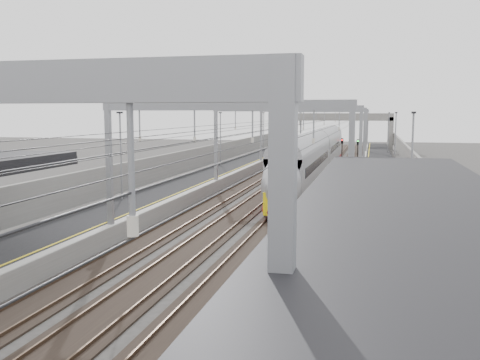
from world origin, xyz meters
The scene contains 12 objects.
platform_left centered at (-8.00, 45.00, 0.50)m, with size 4.00×120.00×1.00m, color black.
platform_right centered at (8.00, 45.00, 0.50)m, with size 4.00×120.00×1.00m, color black.
tracks centered at (0.00, 45.00, 0.05)m, with size 11.40×140.00×0.20m.
overhead_line centered at (0.00, 51.62, 6.14)m, with size 13.00×140.00×6.60m.
canopy_right centered at (8.03, 2.99, 5.09)m, with size 4.40×30.00×4.24m.
overbridge centered at (0.00, 100.00, 5.31)m, with size 22.00×2.20×6.90m.
wall_left centered at (-11.20, 45.00, 1.60)m, with size 0.30×120.00×3.20m, color slate.
wall_right centered at (11.20, 45.00, 1.60)m, with size 0.30×120.00×3.20m, color slate.
train centered at (1.50, 51.25, 2.05)m, with size 2.64×48.10×4.18m.
signal_green centered at (-5.20, 69.99, 2.42)m, with size 0.32×0.32×3.48m.
signal_red_near centered at (3.20, 71.56, 2.42)m, with size 0.32×0.32×3.48m.
signal_red_far centered at (5.40, 69.11, 2.42)m, with size 0.32×0.32×3.48m.
Camera 1 is at (7.24, -3.75, 6.99)m, focal length 40.00 mm.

